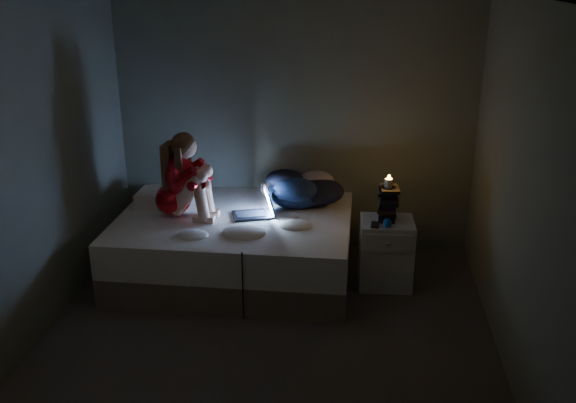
% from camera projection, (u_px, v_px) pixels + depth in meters
% --- Properties ---
extents(floor, '(3.60, 3.80, 0.02)m').
position_uv_depth(floor, '(267.00, 340.00, 5.07)').
color(floor, '#443C37').
rests_on(floor, ground).
extents(wall_back, '(3.60, 0.02, 2.60)m').
position_uv_depth(wall_back, '(294.00, 123.00, 6.38)').
color(wall_back, '#606756').
rests_on(wall_back, ground).
extents(wall_front, '(3.60, 0.02, 2.60)m').
position_uv_depth(wall_front, '(200.00, 323.00, 2.83)').
color(wall_front, '#606756').
rests_on(wall_front, ground).
extents(wall_left, '(0.02, 3.80, 2.60)m').
position_uv_depth(wall_left, '(29.00, 175.00, 4.81)').
color(wall_left, '#606756').
rests_on(wall_left, ground).
extents(wall_right, '(0.02, 3.80, 2.60)m').
position_uv_depth(wall_right, '(522.00, 195.00, 4.41)').
color(wall_right, '#606756').
rests_on(wall_right, ground).
extents(bed, '(2.16, 1.62, 0.59)m').
position_uv_depth(bed, '(235.00, 245.00, 6.04)').
color(bed, silver).
rests_on(bed, ground).
extents(pillow, '(0.49, 0.35, 0.14)m').
position_uv_depth(pillow, '(164.00, 198.00, 6.18)').
color(pillow, white).
rests_on(pillow, bed).
extents(woman, '(0.53, 0.36, 0.82)m').
position_uv_depth(woman, '(172.00, 175.00, 5.78)').
color(woman, maroon).
rests_on(woman, bed).
extents(laptop, '(0.45, 0.38, 0.27)m').
position_uv_depth(laptop, '(253.00, 203.00, 5.88)').
color(laptop, black).
rests_on(laptop, bed).
extents(clothes_pile, '(0.72, 0.63, 0.37)m').
position_uv_depth(clothes_pile, '(296.00, 187.00, 6.16)').
color(clothes_pile, '#0A123D').
rests_on(clothes_pile, bed).
extents(nightstand, '(0.50, 0.45, 0.63)m').
position_uv_depth(nightstand, '(386.00, 253.00, 5.83)').
color(nightstand, silver).
rests_on(nightstand, ground).
extents(book_stack, '(0.19, 0.25, 0.30)m').
position_uv_depth(book_stack, '(387.00, 204.00, 5.71)').
color(book_stack, black).
rests_on(book_stack, nightstand).
extents(candle, '(0.07, 0.07, 0.08)m').
position_uv_depth(candle, '(389.00, 184.00, 5.64)').
color(candle, beige).
rests_on(candle, book_stack).
extents(phone, '(0.09, 0.15, 0.01)m').
position_uv_depth(phone, '(374.00, 224.00, 5.62)').
color(phone, black).
rests_on(phone, nightstand).
extents(blue_orb, '(0.08, 0.08, 0.08)m').
position_uv_depth(blue_orb, '(387.00, 223.00, 5.56)').
color(blue_orb, '#0E4B95').
rests_on(blue_orb, nightstand).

